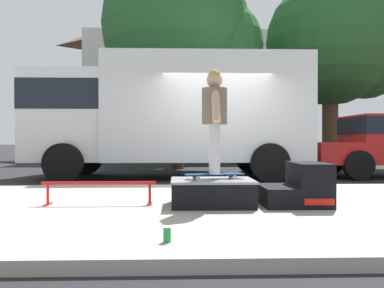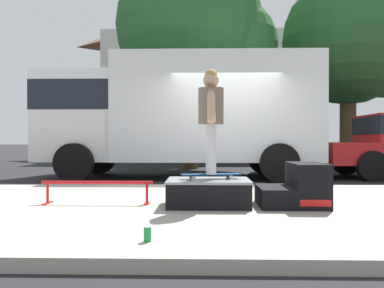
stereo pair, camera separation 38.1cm
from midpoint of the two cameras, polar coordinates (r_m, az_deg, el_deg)
name	(u,v)px [view 2 (the right image)]	position (r m, az deg, el deg)	size (l,w,h in m)	color
ground_plane	(229,188)	(8.62, 6.34, -5.94)	(140.00, 140.00, 0.00)	black
sidewalk_slab	(243,210)	(5.65, 8.92, -8.81)	(50.00, 5.00, 0.12)	#A8A093
skate_box	(208,192)	(5.53, 4.22, -6.45)	(1.07, 0.82, 0.34)	black
kicker_ramp	(297,188)	(5.70, 15.93, -5.79)	(0.85, 0.82, 0.56)	black
grind_rail	(97,186)	(5.78, -10.91, -5.67)	(1.51, 0.28, 0.31)	red
skateboard	(211,175)	(5.56, 4.55, -4.18)	(0.80, 0.35, 0.07)	navy
skater_kid	(211,112)	(5.55, 4.56, 4.30)	(0.33, 0.71, 1.38)	silver
soda_can	(148,234)	(3.64, -3.01, -12.13)	(0.07, 0.07, 0.13)	#198C3F
box_truck	(178,111)	(10.76, -0.89, 4.44)	(6.91, 2.63, 3.05)	silver
street_tree_main	(198,32)	(14.58, 1.61, 14.99)	(5.40, 4.91, 7.21)	brown
street_tree_neighbour	(356,43)	(16.37, 21.97, 12.53)	(5.05, 4.59, 6.82)	brown
house_behind	(200,79)	(22.92, 1.55, 8.81)	(9.54, 8.23, 8.40)	silver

